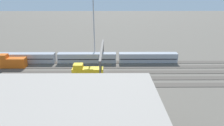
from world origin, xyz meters
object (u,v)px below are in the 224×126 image
at_px(train_on_track_3, 87,72).
at_px(train_on_track_1, 11,62).
at_px(train_on_track_0, 87,58).
at_px(signal_gantry, 102,52).
at_px(light_mast_0, 94,19).

relative_size(train_on_track_3, train_on_track_1, 1.00).
xyz_separation_m(train_on_track_0, train_on_track_1, (27.51, 5.00, 0.15)).
bearing_deg(train_on_track_3, train_on_track_0, -83.71).
bearing_deg(signal_gantry, light_mast_0, -75.22).
xyz_separation_m(train_on_track_3, train_on_track_0, (1.65, -15.00, -0.15)).
distance_m(train_on_track_3, train_on_track_1, 30.83).
bearing_deg(train_on_track_0, light_mast_0, -130.52).
relative_size(train_on_track_0, train_on_track_1, 7.14).
relative_size(train_on_track_1, signal_gantry, 0.40).
xyz_separation_m(light_mast_0, signal_gantry, (-3.52, 13.34, -9.20)).
bearing_deg(train_on_track_3, signal_gantry, -133.35).
distance_m(train_on_track_3, train_on_track_0, 15.09).
xyz_separation_m(train_on_track_3, light_mast_0, (-1.20, -18.34, 14.47)).
height_order(train_on_track_0, light_mast_0, light_mast_0).
height_order(train_on_track_0, signal_gantry, signal_gantry).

